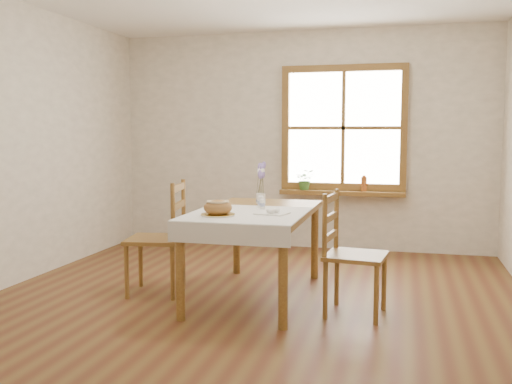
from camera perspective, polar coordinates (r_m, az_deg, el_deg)
ground at (r=4.68m, az=-0.94°, el=-11.40°), size 5.00×5.00×0.00m
room_walls at (r=4.48m, az=-0.98°, el=9.93°), size 4.60×5.10×2.65m
window at (r=6.81m, az=8.73°, el=6.35°), size 1.46×0.08×1.46m
window_sill at (r=6.78m, az=8.57°, el=-0.08°), size 1.46×0.20×0.05m
dining_table at (r=4.81m, az=0.00°, el=-2.78°), size 0.90×1.60×0.75m
table_linen at (r=4.51m, az=-0.97°, el=-2.22°), size 0.91×0.99×0.01m
chair_left at (r=5.03m, az=-10.03°, el=-4.50°), size 0.55×0.53×0.98m
chair_right at (r=4.44m, az=9.97°, el=-6.12°), size 0.51×0.49×0.95m
bread_plate at (r=4.40m, az=-3.83°, el=-2.29°), size 0.33×0.33×0.01m
bread_loaf at (r=4.39m, az=-3.84°, el=-1.42°), size 0.22×0.22×0.12m
egg_napkin at (r=4.48m, az=1.61°, el=-2.15°), size 0.27×0.25×0.01m
eggs at (r=4.48m, az=1.61°, el=-1.83°), size 0.21×0.20×0.04m
salt_shaker at (r=4.77m, az=0.65°, el=-1.19°), size 0.05×0.05×0.09m
pepper_shaker at (r=4.85m, az=0.48°, el=-0.97°), size 0.06×0.06×0.10m
flower_vase at (r=5.13m, az=0.47°, el=-0.75°), size 0.10×0.10×0.09m
lavender_bouquet at (r=5.11m, az=0.47°, el=1.35°), size 0.15×0.15×0.28m
potted_plant at (r=6.83m, az=4.94°, el=1.02°), size 0.27×0.29×0.19m
amber_bottle at (r=6.75m, az=10.74°, el=0.87°), size 0.08×0.08×0.19m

